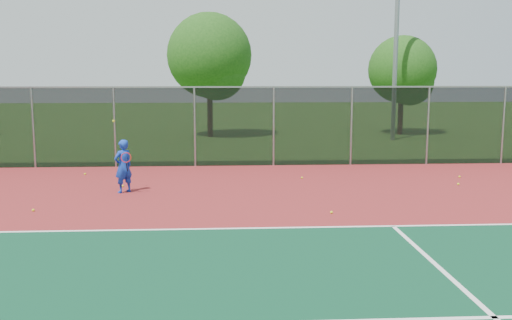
{
  "coord_description": "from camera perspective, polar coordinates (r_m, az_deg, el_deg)",
  "views": [
    {
      "loc": [
        -1.89,
        -9.6,
        3.53
      ],
      "look_at": [
        -1.07,
        5.0,
        1.3
      ],
      "focal_mm": 40.0,
      "sensor_mm": 36.0,
      "label": 1
    }
  ],
  "objects": [
    {
      "name": "tree_back_left",
      "position": [
        31.89,
        -4.51,
        10.02
      ],
      "size": [
        4.66,
        4.66,
        6.85
      ],
      "color": "#331F12",
      "rests_on": "ground"
    },
    {
      "name": "ground",
      "position": [
        10.41,
        7.59,
        -11.24
      ],
      "size": [
        120.0,
        120.0,
        0.0
      ],
      "primitive_type": "plane",
      "color": "#2C5919",
      "rests_on": "ground"
    },
    {
      "name": "practice_ball_6",
      "position": [
        18.25,
        -13.19,
        -2.54
      ],
      "size": [
        0.07,
        0.07,
        0.07
      ],
      "primitive_type": "sphere",
      "color": "yellow",
      "rests_on": "court_apron"
    },
    {
      "name": "court_apron",
      "position": [
        12.27,
        5.84,
        -8.05
      ],
      "size": [
        30.0,
        20.0,
        0.02
      ],
      "primitive_type": "cube",
      "color": "maroon",
      "rests_on": "ground"
    },
    {
      "name": "tennis_player",
      "position": [
        17.29,
        -13.13,
        -0.6
      ],
      "size": [
        0.68,
        0.75,
        2.16
      ],
      "color": "#133BB8",
      "rests_on": "court_apron"
    },
    {
      "name": "court_lines",
      "position": [
        9.33,
        22.42,
        -14.05
      ],
      "size": [
        22.1,
        13.05,
        0.0
      ],
      "color": "white",
      "rests_on": "court_apron"
    },
    {
      "name": "tree_back_mid",
      "position": [
        34.11,
        14.6,
        8.46
      ],
      "size": [
        3.87,
        3.87,
        5.69
      ],
      "color": "#331F12",
      "rests_on": "ground"
    },
    {
      "name": "practice_ball_1",
      "position": [
        14.57,
        7.56,
        -5.21
      ],
      "size": [
        0.07,
        0.07,
        0.07
      ],
      "primitive_type": "sphere",
      "color": "yellow",
      "rests_on": "court_apron"
    },
    {
      "name": "practice_ball_5",
      "position": [
        19.18,
        19.57,
        -2.28
      ],
      "size": [
        0.07,
        0.07,
        0.07
      ],
      "primitive_type": "sphere",
      "color": "yellow",
      "rests_on": "court_apron"
    },
    {
      "name": "practice_ball_0",
      "position": [
        19.22,
        4.62,
        -1.78
      ],
      "size": [
        0.07,
        0.07,
        0.07
      ],
      "primitive_type": "sphere",
      "color": "yellow",
      "rests_on": "court_apron"
    },
    {
      "name": "fence_back",
      "position": [
        21.78,
        1.78,
        3.49
      ],
      "size": [
        30.0,
        0.06,
        3.03
      ],
      "color": "black",
      "rests_on": "court_apron"
    },
    {
      "name": "practice_ball_7",
      "position": [
        20.76,
        -16.73,
        -1.34
      ],
      "size": [
        0.07,
        0.07,
        0.07
      ],
      "primitive_type": "sphere",
      "color": "yellow",
      "rests_on": "court_apron"
    },
    {
      "name": "practice_ball_2",
      "position": [
        20.55,
        19.69,
        -1.58
      ],
      "size": [
        0.07,
        0.07,
        0.07
      ],
      "primitive_type": "sphere",
      "color": "yellow",
      "rests_on": "court_apron"
    },
    {
      "name": "practice_ball_3",
      "position": [
        15.75,
        -21.38,
        -4.69
      ],
      "size": [
        0.07,
        0.07,
        0.07
      ],
      "primitive_type": "sphere",
      "color": "yellow",
      "rests_on": "court_apron"
    }
  ]
}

